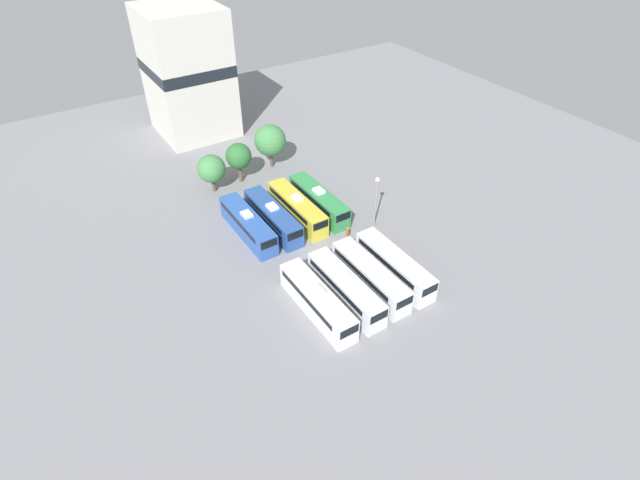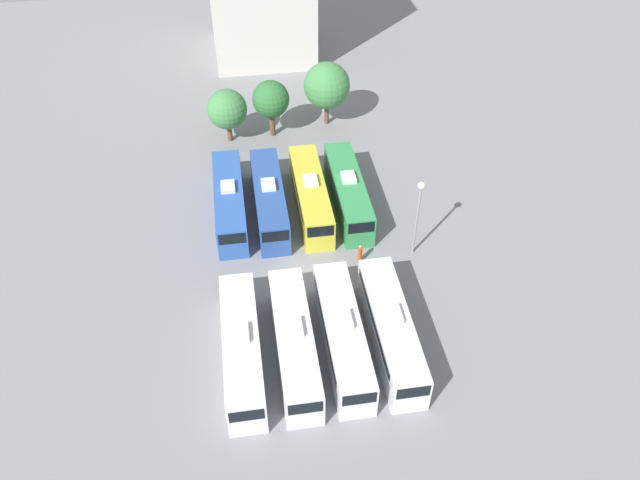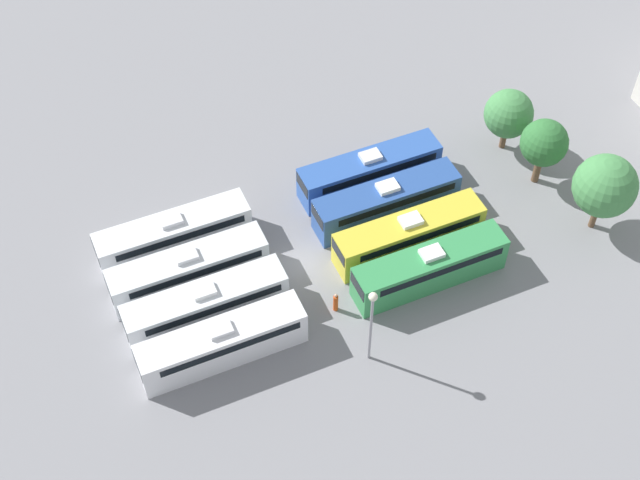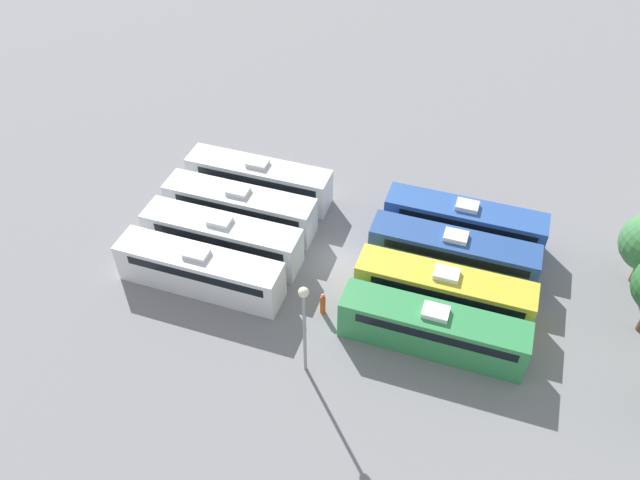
% 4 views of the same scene
% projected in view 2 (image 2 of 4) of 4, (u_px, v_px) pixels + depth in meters
% --- Properties ---
extents(ground_plane, '(123.39, 123.39, 0.00)m').
position_uv_depth(ground_plane, '(303.00, 273.00, 50.26)').
color(ground_plane, gray).
extents(bus_0, '(2.54, 11.60, 3.36)m').
position_uv_depth(bus_0, '(242.00, 347.00, 42.72)').
color(bus_0, silver).
rests_on(bus_0, ground_plane).
extents(bus_1, '(2.54, 11.60, 3.36)m').
position_uv_depth(bus_1, '(294.00, 341.00, 43.11)').
color(bus_1, silver).
rests_on(bus_1, ground_plane).
extents(bus_2, '(2.54, 11.60, 3.36)m').
position_uv_depth(bus_2, '(343.00, 334.00, 43.59)').
color(bus_2, silver).
rests_on(bus_2, ground_plane).
extents(bus_3, '(2.54, 11.60, 3.36)m').
position_uv_depth(bus_3, '(391.00, 328.00, 43.95)').
color(bus_3, silver).
rests_on(bus_3, ground_plane).
extents(bus_4, '(2.54, 11.60, 3.36)m').
position_uv_depth(bus_4, '(230.00, 200.00, 54.54)').
color(bus_4, '#2D56A8').
rests_on(bus_4, ground_plane).
extents(bus_5, '(2.54, 11.60, 3.36)m').
position_uv_depth(bus_5, '(269.00, 198.00, 54.76)').
color(bus_5, '#284C93').
rests_on(bus_5, ground_plane).
extents(bus_6, '(2.54, 11.60, 3.36)m').
position_uv_depth(bus_6, '(311.00, 194.00, 55.20)').
color(bus_6, gold).
rests_on(bus_6, ground_plane).
extents(bus_7, '(2.54, 11.60, 3.36)m').
position_uv_depth(bus_7, '(348.00, 191.00, 55.54)').
color(bus_7, '#338C4C').
rests_on(bus_7, ground_plane).
extents(worker_person, '(0.36, 0.36, 1.77)m').
position_uv_depth(worker_person, '(360.00, 254.00, 50.72)').
color(worker_person, '#CC4C19').
rests_on(worker_person, ground_plane).
extents(light_pole, '(0.60, 0.60, 7.28)m').
position_uv_depth(light_pole, '(419.00, 206.00, 48.73)').
color(light_pole, gray).
rests_on(light_pole, ground_plane).
extents(tree_0, '(4.01, 4.01, 5.64)m').
position_uv_depth(tree_0, '(227.00, 109.00, 62.07)').
color(tree_0, brown).
rests_on(tree_0, ground_plane).
extents(tree_1, '(3.76, 3.76, 6.04)m').
position_uv_depth(tree_1, '(271.00, 100.00, 62.51)').
color(tree_1, brown).
rests_on(tree_1, ground_plane).
extents(tree_2, '(4.80, 4.80, 6.85)m').
position_uv_depth(tree_2, '(327.00, 86.00, 63.95)').
color(tree_2, brown).
rests_on(tree_2, ground_plane).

